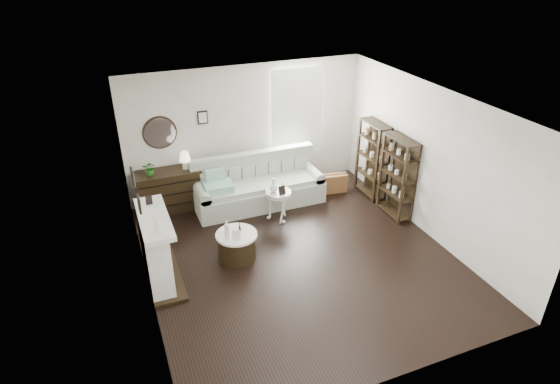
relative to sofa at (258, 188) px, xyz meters
name	(u,v)px	position (x,y,z in m)	size (l,w,h in m)	color
room	(280,115)	(0.75, 0.62, 1.26)	(5.50, 5.50, 5.50)	black
fireplace	(156,251)	(-2.30, -1.78, 0.20)	(0.50, 1.40, 1.84)	white
shelf_unit_far	(372,159)	(2.35, -0.53, 0.47)	(0.30, 0.80, 1.60)	black
shelf_unit_near	(397,177)	(2.35, -1.43, 0.47)	(0.30, 0.80, 1.60)	black
sofa	(258,188)	(0.00, 0.00, 0.00)	(2.62, 0.91, 1.02)	#AEB9A5
quilt	(218,186)	(-0.86, -0.13, 0.26)	(0.55, 0.45, 0.14)	#279276
suitcase	(333,183)	(1.65, -0.17, -0.13)	(0.61, 0.20, 0.40)	brown
dresser	(170,190)	(-1.72, 0.39, 0.08)	(1.26, 0.54, 0.84)	black
table_lamp	(185,160)	(-1.35, 0.39, 0.68)	(0.22, 0.22, 0.35)	white
potted_plant	(150,168)	(-2.03, 0.34, 0.65)	(0.26, 0.22, 0.28)	#22621C
drum_table	(237,246)	(-0.97, -1.70, -0.09)	(0.70, 0.70, 0.49)	black
pedestal_table	(278,194)	(0.15, -0.78, 0.22)	(0.50, 0.50, 0.61)	white
eiffel_drum	(240,227)	(-0.90, -1.65, 0.24)	(0.11, 0.11, 0.19)	black
bottle_drum	(227,230)	(-1.15, -1.78, 0.32)	(0.08, 0.08, 0.33)	silver
card_frame_drum	(236,235)	(-1.02, -1.87, 0.24)	(0.13, 0.01, 0.18)	silver
eiffel_ped	(282,186)	(0.24, -0.75, 0.35)	(0.09, 0.09, 0.16)	black
flask_ped	(274,185)	(0.06, -0.76, 0.42)	(0.16, 0.16, 0.29)	silver
card_frame_ped	(282,190)	(0.17, -0.91, 0.36)	(0.13, 0.01, 0.17)	black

